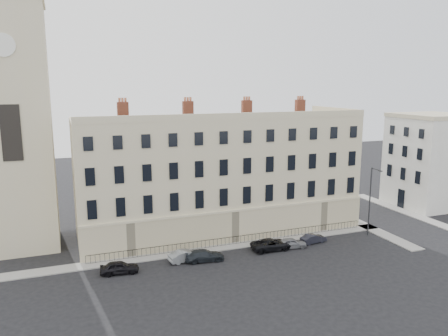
{
  "coord_description": "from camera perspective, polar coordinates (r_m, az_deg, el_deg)",
  "views": [
    {
      "loc": [
        -25.06,
        -40.96,
        19.05
      ],
      "look_at": [
        -5.93,
        10.0,
        8.59
      ],
      "focal_mm": 35.0,
      "sensor_mm": 36.0,
      "label": 1
    }
  ],
  "objects": [
    {
      "name": "streetlamp",
      "position": [
        58.17,
        18.6,
        -3.77
      ],
      "size": [
        0.2,
        1.92,
        8.87
      ],
      "rotation": [
        0.0,
        0.0,
        -0.0
      ],
      "color": "#2E2F33",
      "rests_on": "ground"
    },
    {
      "name": "pavement_adjacent",
      "position": [
        72.57,
        22.01,
        -5.11
      ],
      "size": [
        2.0,
        20.0,
        0.12
      ],
      "primitive_type": "cube",
      "color": "gray",
      "rests_on": "ground"
    },
    {
      "name": "church_tower",
      "position": [
        55.18,
        -26.08,
        9.38
      ],
      "size": [
        8.0,
        8.13,
        44.0
      ],
      "color": "beige",
      "rests_on": "ground"
    },
    {
      "name": "car_f",
      "position": [
        54.99,
        11.59,
        -9.02
      ],
      "size": [
        3.45,
        1.51,
        1.1
      ],
      "primitive_type": "imported",
      "rotation": [
        0.0,
        0.0,
        1.68
      ],
      "color": "#20202A",
      "rests_on": "ground"
    },
    {
      "name": "terrace",
      "position": [
        57.44,
        -0.72,
        -0.73
      ],
      "size": [
        36.22,
        12.22,
        17.0
      ],
      "color": "beige",
      "rests_on": "ground"
    },
    {
      "name": "car_d",
      "position": [
        52.0,
        6.17,
        -9.89
      ],
      "size": [
        4.84,
        2.29,
        1.33
      ],
      "primitive_type": "imported",
      "rotation": [
        0.0,
        0.0,
        1.56
      ],
      "color": "black",
      "rests_on": "ground"
    },
    {
      "name": "railings",
      "position": [
        53.43,
        1.69,
        -9.39
      ],
      "size": [
        35.0,
        0.04,
        0.96
      ],
      "color": "black",
      "rests_on": "ground"
    },
    {
      "name": "car_c",
      "position": [
        48.73,
        -2.59,
        -11.34
      ],
      "size": [
        4.54,
        2.24,
        1.27
      ],
      "primitive_type": "imported",
      "rotation": [
        0.0,
        0.0,
        1.46
      ],
      "color": "black",
      "rests_on": "ground"
    },
    {
      "name": "car_a",
      "position": [
        46.93,
        -13.5,
        -12.51
      ],
      "size": [
        4.03,
        1.95,
        1.33
      ],
      "primitive_type": "imported",
      "rotation": [
        0.0,
        0.0,
        1.47
      ],
      "color": "black",
      "rests_on": "ground"
    },
    {
      "name": "pavement_east_return",
      "position": [
        64.85,
        16.62,
        -6.62
      ],
      "size": [
        2.0,
        24.0,
        0.12
      ],
      "primitive_type": "cube",
      "color": "gray",
      "rests_on": "ground"
    },
    {
      "name": "car_e",
      "position": [
        52.89,
        8.8,
        -9.66
      ],
      "size": [
        3.78,
        2.03,
        1.22
      ],
      "primitive_type": "imported",
      "rotation": [
        0.0,
        0.0,
        1.4
      ],
      "color": "slate",
      "rests_on": "ground"
    },
    {
      "name": "ground",
      "position": [
        51.66,
        10.3,
        -10.95
      ],
      "size": [
        160.0,
        160.0,
        0.0
      ],
      "primitive_type": "plane",
      "color": "black",
      "rests_on": "ground"
    },
    {
      "name": "pavement_terrace",
      "position": [
        51.96,
        -2.3,
        -10.57
      ],
      "size": [
        48.0,
        2.0,
        0.12
      ],
      "primitive_type": "cube",
      "color": "gray",
      "rests_on": "ground"
    },
    {
      "name": "car_b",
      "position": [
        48.83,
        -5.02,
        -11.32
      ],
      "size": [
        4.04,
        1.99,
        1.27
      ],
      "primitive_type": "imported",
      "rotation": [
        0.0,
        0.0,
        1.74
      ],
      "color": "slate",
      "rests_on": "ground"
    },
    {
      "name": "adjacent_building",
      "position": [
        75.94,
        25.22,
        0.7
      ],
      "size": [
        10.0,
        10.0,
        14.0
      ],
      "primitive_type": "cube",
      "color": "silver",
      "rests_on": "ground"
    }
  ]
}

